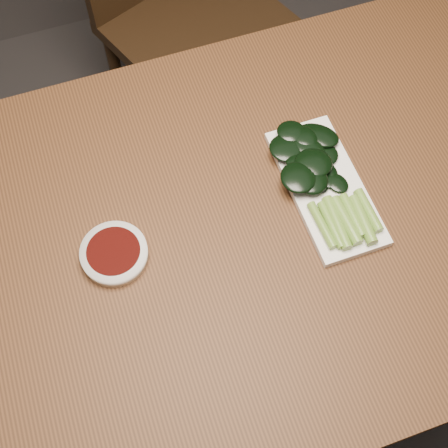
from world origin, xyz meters
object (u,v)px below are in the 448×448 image
at_px(chair_far, 185,1).
at_px(gai_lan, 318,174).
at_px(sauce_bowl, 114,254).
at_px(serving_plate, 326,187).
at_px(table, 224,249).

height_order(chair_far, gai_lan, chair_far).
relative_size(chair_far, gai_lan, 3.23).
bearing_deg(sauce_bowl, gai_lan, 3.71).
xyz_separation_m(sauce_bowl, serving_plate, (0.38, 0.00, -0.01)).
distance_m(chair_far, serving_plate, 0.82).
bearing_deg(gai_lan, chair_far, 91.00).
distance_m(chair_far, sauce_bowl, 0.90).
xyz_separation_m(chair_far, gai_lan, (0.01, -0.76, 0.29)).
height_order(chair_far, sauce_bowl, chair_far).
bearing_deg(table, serving_plate, 5.38).
distance_m(table, serving_plate, 0.21).
xyz_separation_m(chair_far, sauce_bowl, (-0.35, -0.78, 0.27)).
relative_size(table, gai_lan, 5.09).
bearing_deg(serving_plate, table, -174.62).
xyz_separation_m(table, gai_lan, (0.18, 0.04, 0.10)).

